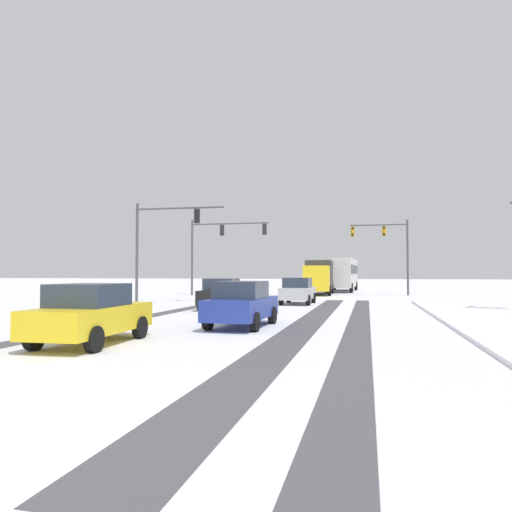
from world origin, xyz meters
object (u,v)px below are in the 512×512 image
car_silver_lead (298,291)px  car_yellow_cab_fourth (91,314)px  traffic_signal_far_right (387,242)px  car_blue_third (242,304)px  bus_oncoming (342,272)px  traffic_signal_near_left (160,234)px  traffic_signal_far_left (218,241)px  box_truck_delivery (319,276)px  car_black_second (222,294)px

car_silver_lead → car_yellow_cab_fourth: bearing=-99.9°
traffic_signal_far_right → car_blue_third: 27.01m
car_blue_third → bus_oncoming: bearing=87.0°
car_yellow_cab_fourth → traffic_signal_near_left: bearing=109.0°
car_yellow_cab_fourth → bus_oncoming: 39.23m
traffic_signal_far_left → box_truck_delivery: 9.51m
car_blue_third → car_silver_lead: bearing=89.3°
car_silver_lead → box_truck_delivery: bearing=90.0°
car_silver_lead → car_blue_third: bearing=-90.7°
traffic_signal_far_right → car_black_second: (-9.22, -18.28, -3.78)m
traffic_signal_far_right → car_blue_third: bearing=-103.1°
car_blue_third → box_truck_delivery: (0.16, 25.90, 0.82)m
car_black_second → car_blue_third: size_ratio=1.01×
traffic_signal_far_left → car_silver_lead: traffic_signal_far_left is taller
traffic_signal_far_left → car_yellow_cab_fourth: 27.68m
traffic_signal_near_left → car_silver_lead: bearing=3.7°
car_blue_third → bus_oncoming: bus_oncoming is taller
car_yellow_cab_fourth → box_truck_delivery: 30.90m
bus_oncoming → box_truck_delivery: size_ratio=1.49×
traffic_signal_near_left → traffic_signal_far_left: bearing=85.7°
traffic_signal_near_left → car_black_second: 7.95m
car_silver_lead → bus_oncoming: size_ratio=0.37×
traffic_signal_far_right → traffic_signal_far_left: same height
car_yellow_cab_fourth → bus_oncoming: bus_oncoming is taller
car_black_second → box_truck_delivery: box_truck_delivery is taller
traffic_signal_far_left → car_silver_lead: 13.01m
car_black_second → traffic_signal_far_left: bearing=108.6°
traffic_signal_far_right → bus_oncoming: bearing=118.0°
traffic_signal_near_left → car_blue_third: bearing=-54.2°
traffic_signal_far_left → car_yellow_cab_fourth: size_ratio=1.64×
traffic_signal_near_left → car_yellow_cab_fourth: 18.32m
box_truck_delivery → car_black_second: bearing=-100.4°
traffic_signal_far_right → car_blue_third: size_ratio=1.57×
traffic_signal_far_left → car_yellow_cab_fourth: (5.10, -26.93, -3.86)m
car_black_second → car_yellow_cab_fourth: 12.61m
traffic_signal_far_left → traffic_signal_near_left: bearing=-94.3°
car_black_second → bus_oncoming: size_ratio=0.38×
bus_oncoming → car_black_second: bearing=-100.7°
car_blue_third → traffic_signal_far_left: bearing=109.9°
car_black_second → box_truck_delivery: (3.34, 18.13, 0.82)m
car_yellow_cab_fourth → traffic_signal_far_left: bearing=100.7°
traffic_signal_near_left → box_truck_delivery: 16.63m
traffic_signal_far_left → box_truck_delivery: (8.16, 3.80, -3.04)m
car_black_second → box_truck_delivery: size_ratio=0.56×
traffic_signal_far_right → box_truck_delivery: 6.59m
car_yellow_cab_fourth → bus_oncoming: (4.67, 38.93, 1.18)m
traffic_signal_far_left → traffic_signal_far_right: bearing=15.7°
traffic_signal_far_left → box_truck_delivery: bearing=25.0°
car_black_second → car_yellow_cab_fourth: same height
traffic_signal_far_left → car_black_second: 15.60m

